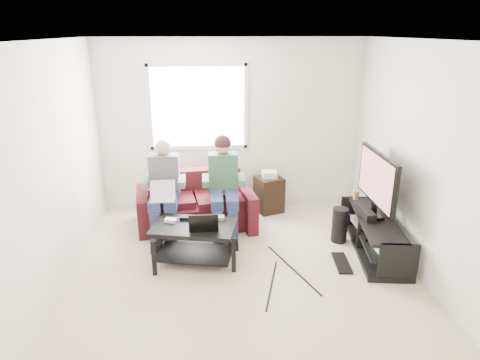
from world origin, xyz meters
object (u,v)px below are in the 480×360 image
tv_stand (374,237)px  subwoofer (340,225)px  end_table (269,193)px  coffee_table (194,235)px  tv (377,180)px  sofa (195,206)px

tv_stand → subwoofer: 0.48m
subwoofer → end_table: (-0.79, 1.09, 0.06)m
coffee_table → tv: (2.26, 0.15, 0.58)m
subwoofer → coffee_table: bearing=-168.5°
tv_stand → tv: size_ratio=1.37×
coffee_table → sofa: bearing=90.5°
coffee_table → tv: 2.34m
sofa → end_table: size_ratio=2.66×
coffee_table → end_table: 1.86m
sofa → tv_stand: size_ratio=1.16×
subwoofer → tv: bearing=-34.8°
coffee_table → tv_stand: 2.27m
sofa → subwoofer: bearing=-19.0°
tv → end_table: size_ratio=1.68×
end_table → tv_stand: bearing=-51.4°
tv_stand → end_table: size_ratio=2.30×
tv_stand → end_table: end_table is taller
sofa → coffee_table: sofa is taller
tv_stand → subwoofer: tv_stand is taller
coffee_table → end_table: (1.12, 1.48, -0.07)m
tv_stand → tv: bearing=91.5°
coffee_table → end_table: bearing=52.8°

